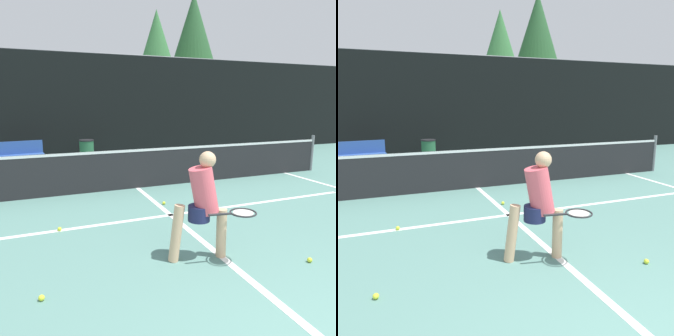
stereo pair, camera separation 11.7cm
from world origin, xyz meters
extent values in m
cube|color=white|center=(0.00, 4.32, 0.00)|extent=(8.25, 0.10, 0.01)
cube|color=white|center=(0.00, 3.57, 0.00)|extent=(0.10, 5.70, 0.01)
cylinder|color=slate|center=(5.50, 6.41, 0.53)|extent=(0.09, 0.09, 1.07)
cube|color=#232326|center=(0.00, 6.41, 0.47)|extent=(11.00, 0.02, 0.95)
cube|color=white|center=(0.00, 6.41, 0.92)|extent=(11.00, 0.03, 0.06)
cube|color=black|center=(0.00, 11.01, 1.85)|extent=(24.00, 0.06, 3.69)
cylinder|color=slate|center=(0.00, 11.01, 3.71)|extent=(24.00, 0.04, 0.04)
cylinder|color=#DBAD84|center=(0.00, 2.56, 0.33)|extent=(0.14, 0.14, 0.67)
cylinder|color=#DBAD84|center=(-0.61, 2.67, 0.38)|extent=(0.24, 0.17, 0.77)
cylinder|color=#1E234C|center=(-0.31, 2.61, 0.63)|extent=(0.29, 0.29, 0.20)
cylinder|color=#E55966|center=(-0.25, 2.60, 0.94)|extent=(0.41, 0.32, 0.66)
sphere|color=#DBAD84|center=(-0.21, 2.59, 1.34)|extent=(0.21, 0.21, 0.21)
cylinder|color=#262628|center=(-0.16, 2.35, 0.68)|extent=(0.30, 0.08, 0.03)
torus|color=#262628|center=(0.15, 2.29, 0.68)|extent=(0.40, 0.40, 0.02)
cylinder|color=beige|center=(0.15, 2.29, 0.68)|extent=(0.30, 0.30, 0.01)
sphere|color=#D1E033|center=(-1.96, 4.30, 0.03)|extent=(0.07, 0.07, 0.07)
sphere|color=#D1E033|center=(0.12, 4.95, 0.03)|extent=(0.07, 0.07, 0.07)
sphere|color=#D1E033|center=(-2.28, 2.39, 0.03)|extent=(0.07, 0.07, 0.07)
sphere|color=#D1E033|center=(0.98, 1.96, 0.03)|extent=(0.07, 0.07, 0.07)
cube|color=#2D519E|center=(-2.68, 9.88, 0.44)|extent=(1.43, 0.52, 0.04)
cube|color=#2D519E|center=(-2.70, 10.06, 0.65)|extent=(1.40, 0.20, 0.42)
cube|color=#333338|center=(-3.24, 9.82, 0.22)|extent=(0.06, 0.32, 0.44)
cube|color=#333338|center=(-2.13, 9.95, 0.22)|extent=(0.06, 0.32, 0.44)
cylinder|color=#28603D|center=(-0.64, 10.04, 0.39)|extent=(0.46, 0.46, 0.77)
cylinder|color=black|center=(-0.64, 10.04, 0.79)|extent=(0.49, 0.49, 0.04)
cube|color=silver|center=(-0.97, 14.46, 0.44)|extent=(1.70, 4.40, 0.87)
cube|color=#1E2328|center=(-0.97, 14.24, 1.16)|extent=(1.43, 2.64, 0.58)
cylinder|color=black|center=(-0.21, 15.87, 0.30)|extent=(0.18, 0.60, 0.60)
cylinder|color=black|center=(-0.21, 13.06, 0.30)|extent=(0.18, 0.60, 0.60)
cylinder|color=brown|center=(8.87, 20.05, 2.05)|extent=(0.28, 0.28, 4.10)
ellipsoid|color=#2D6633|center=(8.87, 20.05, 4.45)|extent=(4.51, 4.51, 0.90)
cylinder|color=brown|center=(8.61, 20.78, 1.95)|extent=(0.28, 0.28, 3.91)
cone|color=#28562D|center=(8.61, 20.78, 6.64)|extent=(3.52, 3.52, 5.47)
cylinder|color=brown|center=(4.99, 18.46, 1.54)|extent=(0.28, 0.28, 3.08)
cone|color=#38753D|center=(4.99, 18.46, 5.24)|extent=(2.77, 2.77, 4.31)
cube|color=#B2ADA3|center=(0.00, 27.52, 2.74)|extent=(36.00, 2.40, 5.47)
camera|label=1|loc=(-2.22, -0.99, 2.06)|focal=35.00mm
camera|label=2|loc=(-2.11, -1.03, 2.06)|focal=35.00mm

